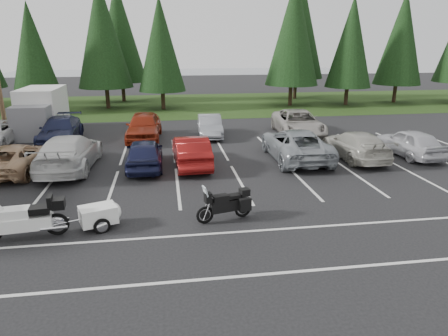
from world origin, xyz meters
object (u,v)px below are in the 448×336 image
car_near_4 (144,154)px  car_near_7 (355,145)px  car_near_6 (296,144)px  touring_motorcycle (22,215)px  car_near_8 (410,143)px  adventure_motorcycle (224,202)px  car_far_2 (144,126)px  car_near_2 (16,158)px  car_far_1 (60,130)px  cargo_trailer (98,217)px  car_far_3 (210,126)px  car_near_5 (191,151)px  car_near_3 (69,152)px  car_far_4 (298,123)px  box_truck (39,112)px

car_near_4 → car_near_7: (10.73, 0.11, -0.01)m
car_near_6 → touring_motorcycle: touring_motorcycle is taller
car_near_8 → adventure_motorcycle: bearing=26.4°
car_far_2 → touring_motorcycle: 13.24m
car_near_2 → adventure_motorcycle: (8.75, -6.70, 0.01)m
car_near_4 → car_near_8: (13.78, 0.12, 0.01)m
car_near_2 → car_far_1: car_far_1 is taller
car_far_2 → cargo_trailer: size_ratio=3.00×
car_far_3 → car_near_5: bearing=-102.0°
car_near_8 → car_near_2: bearing=-5.0°
car_near_8 → car_near_5: bearing=-4.2°
car_near_3 → car_far_4: size_ratio=0.98×
car_near_3 → car_far_4: (13.03, 5.35, -0.02)m
car_far_4 → adventure_motorcycle: 13.84m
car_near_8 → car_far_2: size_ratio=0.87×
car_near_5 → car_near_6: bearing=-178.6°
car_near_7 → car_far_2: (-11.00, 5.94, 0.13)m
touring_motorcycle → car_near_6: bearing=26.8°
car_near_7 → adventure_motorcycle: (-7.84, -6.52, -0.04)m
car_far_3 → car_far_4: size_ratio=0.71×
car_near_2 → car_near_8: bearing=-177.5°
car_near_3 → car_near_2: bearing=4.2°
car_far_2 → cargo_trailer: bearing=-91.6°
car_near_3 → cargo_trailer: (2.27, -6.75, -0.44)m
car_near_6 → cargo_trailer: size_ratio=3.46×
car_far_1 → adventure_motorcycle: 14.79m
car_near_6 → car_near_3: bearing=1.2°
car_far_3 → car_far_4: (5.67, -0.56, 0.13)m
car_far_3 → adventure_motorcycle: 12.74m
adventure_motorcycle → car_far_2: bearing=90.2°
car_near_2 → car_far_4: 16.32m
car_far_1 → car_far_2: size_ratio=1.05×
box_truck → car_far_1: bearing=-55.1°
car_far_2 → touring_motorcycle: car_far_2 is taller
car_near_6 → adventure_motorcycle: car_near_6 is taller
car_far_3 → box_truck: bearing=170.6°
car_near_2 → car_near_8: size_ratio=1.12×
car_far_4 → touring_motorcycle: bearing=-130.9°
car_near_5 → car_near_6: (5.38, 0.35, 0.05)m
car_far_2 → touring_motorcycle: bearing=-100.7°
car_near_4 → cargo_trailer: bearing=79.0°
car_near_5 → car_near_8: 11.55m
car_near_3 → car_near_8: car_near_3 is taller
car_far_3 → adventure_motorcycle: size_ratio=1.85×
car_near_4 → car_far_1: 7.92m
car_far_1 → adventure_motorcycle: bearing=-58.3°
car_near_7 → car_near_8: bearing=179.2°
box_truck → adventure_motorcycle: box_truck is taller
box_truck → car_near_6: 16.82m
cargo_trailer → adventure_motorcycle: (4.12, -0.03, 0.29)m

